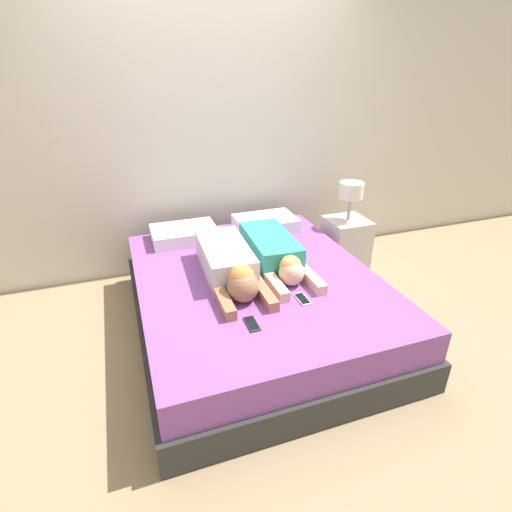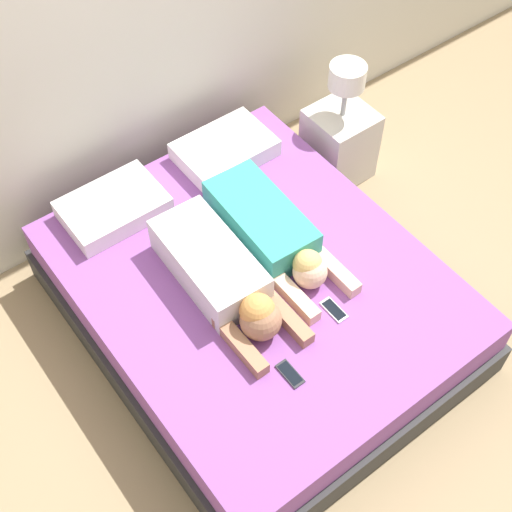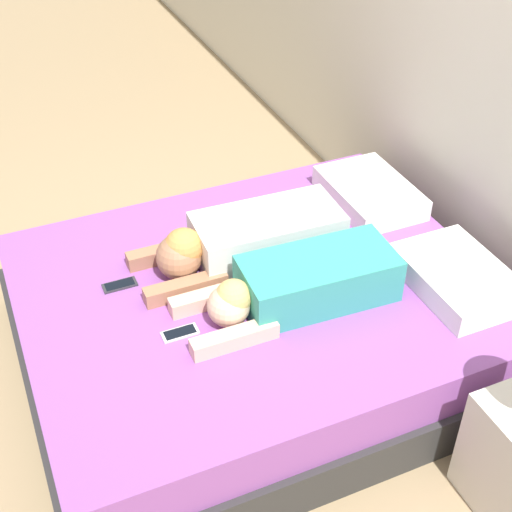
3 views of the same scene
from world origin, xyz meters
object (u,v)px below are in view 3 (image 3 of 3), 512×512
object	(u,v)px
person_left	(243,240)
person_right	(297,285)
pillow_head_left	(370,193)
pillow_head_right	(458,277)
cell_phone_left	(120,285)
cell_phone_right	(180,333)
bed	(256,320)

from	to	relation	value
person_left	person_right	xyz separation A→B (m)	(0.37, 0.09, -0.01)
person_right	pillow_head_left	bearing A→B (deg)	129.12
pillow_head_right	cell_phone_left	xyz separation A→B (m)	(-0.59, -1.33, -0.05)
pillow_head_left	cell_phone_right	xyz separation A→B (m)	(0.54, -1.19, -0.05)
person_left	bed	bearing A→B (deg)	-5.83
pillow_head_left	person_right	world-z (taller)	person_right
cell_phone_left	cell_phone_right	bearing A→B (deg)	20.19
person_right	cell_phone_right	distance (m)	0.52
person_left	cell_phone_right	size ratio (longest dim) A/B	6.47
cell_phone_left	bed	bearing A→B (deg)	68.22
bed	person_left	distance (m)	0.37
pillow_head_left	person_right	xyz separation A→B (m)	(0.55, -0.68, 0.04)
person_right	cell_phone_left	bearing A→B (deg)	-121.51
cell_phone_left	cell_phone_right	world-z (taller)	same
cell_phone_right	pillow_head_left	bearing A→B (deg)	114.30
person_left	cell_phone_left	world-z (taller)	person_left
pillow_head_left	cell_phone_right	world-z (taller)	pillow_head_left
cell_phone_right	pillow_head_right	bearing A→B (deg)	80.59
bed	cell_phone_left	world-z (taller)	cell_phone_left
bed	person_left	bearing A→B (deg)	174.17
pillow_head_right	person_right	xyz separation A→B (m)	(-0.18, -0.68, 0.04)
bed	cell_phone_left	size ratio (longest dim) A/B	13.92
pillow_head_right	cell_phone_right	xyz separation A→B (m)	(-0.20, -1.19, -0.05)
pillow_head_left	bed	bearing A→B (deg)	-64.90
cell_phone_left	pillow_head_right	bearing A→B (deg)	66.25
pillow_head_left	pillow_head_right	world-z (taller)	same
bed	cell_phone_left	distance (m)	0.63
pillow_head_right	person_right	size ratio (longest dim) A/B	0.57
cell_phone_left	person_left	bearing A→B (deg)	86.70
bed	pillow_head_left	bearing A→B (deg)	115.10
pillow_head_right	cell_phone_left	world-z (taller)	pillow_head_right
pillow_head_right	cell_phone_right	world-z (taller)	pillow_head_right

